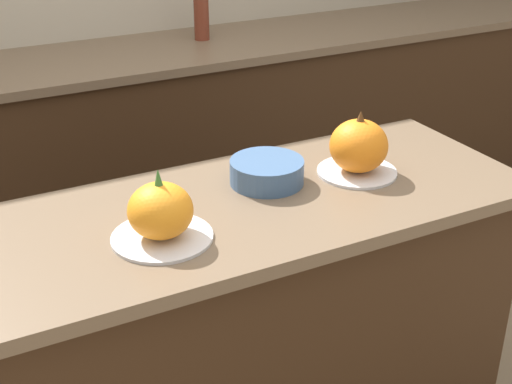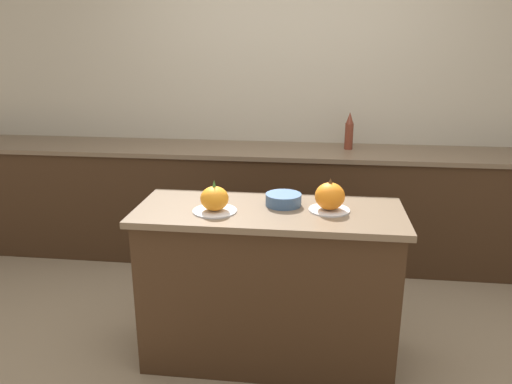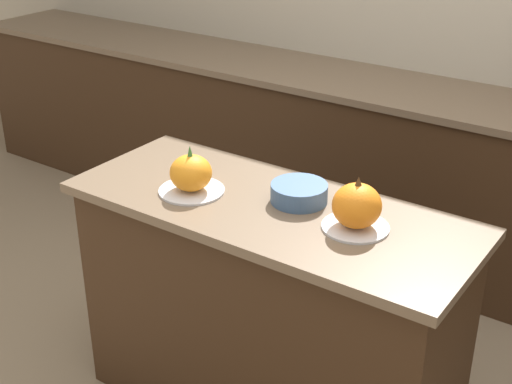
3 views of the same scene
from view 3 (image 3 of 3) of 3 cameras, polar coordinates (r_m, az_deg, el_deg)
wall_back at (r=3.74m, az=16.19°, el=13.66°), size 8.00×0.06×2.50m
kitchen_island at (r=2.62m, az=0.96°, el=-9.74°), size 1.42×0.57×0.90m
back_counter at (r=3.69m, az=12.95°, el=0.91°), size 6.00×0.60×0.92m
pumpkin_cake_left at (r=2.46m, az=-5.23°, el=1.35°), size 0.23×0.23×0.17m
pumpkin_cake_right at (r=2.23m, az=8.06°, el=-1.25°), size 0.22×0.22×0.18m
mixing_bowl at (r=2.40m, az=3.47°, el=-0.07°), size 0.19×0.19×0.06m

